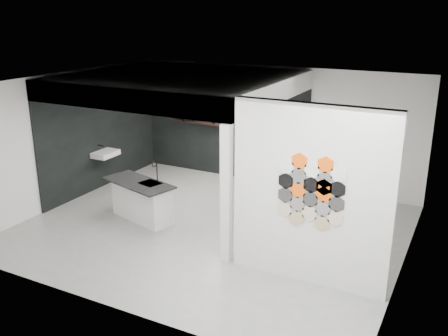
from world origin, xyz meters
TOP-DOWN VIEW (x-y plane):
  - floor at (0.00, 0.00)m, footprint 7.00×6.00m
  - partition_panel at (2.23, -1.00)m, footprint 2.45×0.15m
  - bay_clad_back at (-1.30, 2.97)m, footprint 4.40×0.04m
  - bay_clad_left at (-3.47, 1.00)m, footprint 0.04×4.00m
  - bulkhead at (-1.30, 1.00)m, footprint 4.40×4.00m
  - corner_column at (0.82, -1.00)m, footprint 0.16×0.16m
  - fascia_beam at (-1.30, -0.92)m, footprint 4.40×0.16m
  - wall_basin at (-3.24, 0.80)m, footprint 0.40×0.60m
  - display_shelf at (-1.20, 2.87)m, footprint 3.00×0.15m
  - kitchen_island at (-1.45, -0.26)m, footprint 1.65×1.06m
  - stockpot at (-2.32, 2.87)m, footprint 0.27×0.27m
  - kettle at (-0.48, 2.87)m, footprint 0.21×0.21m
  - glass_bowl at (0.15, 2.87)m, footprint 0.14×0.14m
  - glass_vase at (0.15, 2.87)m, footprint 0.11×0.11m
  - bottle_dark at (-1.52, 2.87)m, footprint 0.06×0.06m
  - utensil_cup at (-2.07, 2.87)m, footprint 0.09×0.09m
  - hex_tile_cluster at (2.26, -1.09)m, footprint 1.04×0.02m

SIDE VIEW (x-z plane):
  - floor at x=0.00m, z-range -0.01..0.00m
  - kitchen_island at x=-1.45m, z-range -0.20..1.03m
  - wall_basin at x=-3.24m, z-range 0.79..0.91m
  - bay_clad_back at x=-1.30m, z-range 0.00..2.35m
  - bay_clad_left at x=-3.47m, z-range 0.00..2.35m
  - corner_column at x=0.82m, z-range 0.00..2.35m
  - display_shelf at x=-1.20m, z-range 1.28..1.32m
  - glass_bowl at x=0.15m, z-range 1.32..1.41m
  - utensil_cup at x=-2.07m, z-range 1.32..1.42m
  - glass_vase at x=0.15m, z-range 1.32..1.45m
  - bottle_dark at x=-1.52m, z-range 1.32..1.47m
  - partition_panel at x=2.23m, z-range 0.00..2.80m
  - kettle at x=-0.48m, z-range 1.32..1.48m
  - stockpot at x=-2.32m, z-range 1.32..1.50m
  - hex_tile_cluster at x=2.26m, z-range 0.92..2.09m
  - bulkhead at x=-1.30m, z-range 2.35..2.75m
  - fascia_beam at x=-1.30m, z-range 2.35..2.75m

